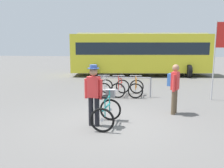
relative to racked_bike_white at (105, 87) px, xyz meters
name	(u,v)px	position (x,y,z in m)	size (l,w,h in m)	color
ground_plane	(108,123)	(0.67, -3.77, -0.37)	(80.00, 80.00, 0.00)	#605E5B
bike_rack_rail	(123,82)	(0.81, -0.16, 0.27)	(2.51, 0.10, 0.88)	#99999E
racked_bike_white	(105,87)	(0.00, 0.00, 0.00)	(0.71, 1.12, 0.97)	black
racked_bike_red	(120,88)	(0.70, 0.01, 0.00)	(0.79, 1.16, 0.97)	black
racked_bike_orange	(136,88)	(1.40, 0.02, 0.00)	(0.70, 1.12, 0.97)	black
featured_bicycle	(107,110)	(0.66, -3.94, 0.08)	(0.75, 1.20, 0.97)	black
person_with_featured_bike	(94,93)	(0.30, -4.05, 0.58)	(0.52, 0.32, 1.72)	black
pedestrian_with_backpack	(174,86)	(2.69, -2.58, 0.57)	(0.42, 0.49, 1.64)	brown
bus_distant	(140,52)	(1.56, 7.34, 1.37)	(10.22, 4.13, 3.08)	yellow
banner_flag	(219,46)	(4.66, -0.36, 1.86)	(0.44, 0.05, 3.20)	#B2B2B7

